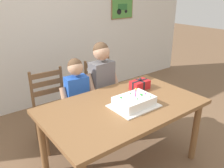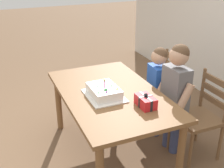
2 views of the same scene
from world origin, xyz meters
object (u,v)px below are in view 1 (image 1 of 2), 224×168
gift_box_red_large (140,85)px  chair_right (104,92)px  child_older (102,81)px  child_younger (77,94)px  chair_left (53,108)px  birthday_cake (134,102)px  dining_table (123,112)px

gift_box_red_large → chair_right: (-0.02, 0.69, -0.33)m
gift_box_red_large → child_older: bearing=112.9°
child_older → chair_right: bearing=51.1°
child_younger → chair_left: bearing=134.9°
birthday_cake → chair_left: 1.11m
dining_table → gift_box_red_large: size_ratio=7.18×
chair_right → child_older: size_ratio=0.74×
dining_table → gift_box_red_large: 0.46m
dining_table → chair_right: 0.97m
birthday_cake → gift_box_red_large: birthday_cake is taller
child_younger → birthday_cake: bearing=-74.0°
chair_right → child_younger: 0.61m
dining_table → child_older: (0.20, 0.65, 0.09)m
dining_table → gift_box_red_large: gift_box_red_large is taller
dining_table → child_older: 0.69m
birthday_cake → chair_left: bearing=114.2°
chair_right → child_older: child_older is taller
birthday_cake → child_younger: 0.79m
chair_left → chair_right: bearing=0.0°
chair_right → chair_left: bearing=-180.0°
gift_box_red_large → child_younger: 0.74m
child_younger → child_older: bearing=-0.1°
dining_table → child_older: bearing=72.9°
gift_box_red_large → child_older: size_ratio=0.18×
child_younger → gift_box_red_large: bearing=-40.2°
gift_box_red_large → chair_left: (-0.77, 0.69, -0.33)m
gift_box_red_large → chair_left: bearing=138.3°
birthday_cake → gift_box_red_large: bearing=39.0°
birthday_cake → chair_left: (-0.43, 0.96, -0.33)m
birthday_cake → gift_box_red_large: 0.44m
dining_table → chair_left: (-0.38, 0.87, -0.19)m
birthday_cake → child_older: size_ratio=0.36×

